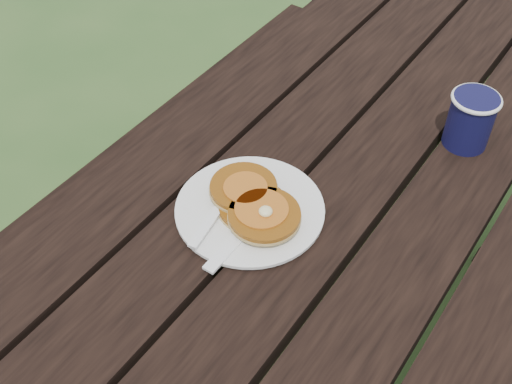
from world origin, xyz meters
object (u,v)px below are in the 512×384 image
Objects in this scene: pancake_stack at (254,203)px; plate at (250,210)px; coffee_cup at (471,117)px; picnic_table at (331,311)px.

plate is at bearing -172.85° from pancake_stack.
plate is 1.35× the size of pancake_stack.
coffee_cup reaches higher than plate.
pancake_stack is at bearing 7.15° from plate.
pancake_stack reaches higher than picnic_table.
coffee_cup is at bearing 61.46° from picnic_table.
plate is at bearing -121.26° from coffee_cup.
coffee_cup is (0.12, 0.21, 0.44)m from picnic_table.
coffee_cup reaches higher than pancake_stack.
plate is (-0.10, -0.15, 0.39)m from picnic_table.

